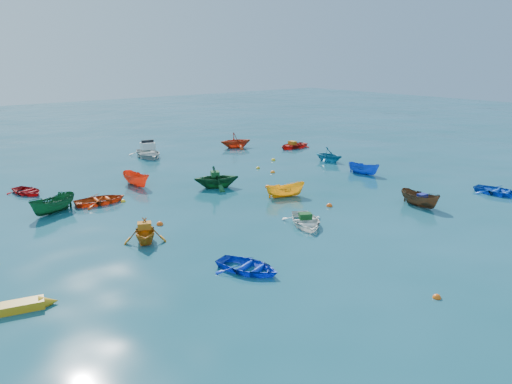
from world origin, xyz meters
TOP-DOWN VIEW (x-y plane):
  - ground at (0.00, 0.00)m, footprint 160.00×160.00m
  - dinghy_blue_sw at (-7.49, -3.70)m, footprint 3.01×3.52m
  - dinghy_white_near at (-1.26, -0.94)m, footprint 3.61×3.93m
  - sampan_brown_mid at (6.81, -2.85)m, footprint 1.30×2.90m
  - dinghy_blue_se at (13.33, -4.66)m, footprint 2.50×3.33m
  - dinghy_orange_w at (-9.34, 2.39)m, footprint 3.08×3.24m
  - sampan_yellow_mid at (1.69, 3.98)m, footprint 2.88×1.95m
  - dinghy_cyan_se at (12.22, 9.94)m, footprint 2.76×3.05m
  - dinghy_red_nw at (-8.49, 10.26)m, footprint 3.39×2.59m
  - sampan_orange_n at (-4.72, 12.84)m, footprint 1.34×3.03m
  - dinghy_green_n at (-0.53, 8.80)m, footprint 4.01×3.80m
  - dinghy_red_ne at (14.18, 16.63)m, footprint 3.57×2.67m
  - sampan_blue_far at (10.85, 4.92)m, footprint 1.55×2.79m
  - dinghy_red_far at (-11.48, 15.55)m, footprint 2.63×3.18m
  - dinghy_orange_far at (9.74, 20.30)m, footprint 3.78×3.48m
  - sampan_green_far at (-11.44, 10.09)m, footprint 3.32×2.23m
  - motorboat_white at (0.77, 21.76)m, footprint 3.80×4.73m
  - tarp_green_a at (-1.20, -0.85)m, footprint 0.85×0.79m
  - tarp_blue_a at (6.80, -3.00)m, footprint 0.61×0.49m
  - tarp_orange_a at (-9.32, 2.44)m, footprint 0.84×0.77m
  - tarp_green_b at (-0.62, 8.84)m, footprint 0.81×0.89m
  - tarp_orange_b at (14.08, 16.62)m, footprint 0.61×0.78m
  - buoy_or_a at (-3.29, -10.32)m, footprint 0.33×0.33m
  - buoy_ye_a at (-0.83, -0.45)m, footprint 0.33×0.33m
  - buoy_or_b at (2.38, 0.65)m, footprint 0.39×0.39m
  - buoy_or_c at (-7.55, 4.19)m, footprint 0.39×0.39m
  - buoy_ye_c at (5.59, 11.65)m, footprint 0.33×0.33m
  - buoy_or_d at (2.34, 6.58)m, footprint 0.35×0.35m
  - buoy_ye_d at (-7.23, 9.66)m, footprint 0.32×0.32m
  - buoy_or_e at (5.54, 9.73)m, footprint 0.37×0.37m
  - buoy_ye_e at (8.67, 13.27)m, footprint 0.39×0.39m

SIDE VIEW (x-z plane):
  - ground at x=0.00m, z-range 0.00..0.00m
  - dinghy_blue_sw at x=-7.49m, z-range -0.31..0.31m
  - dinghy_white_near at x=-1.26m, z-range -0.33..0.33m
  - sampan_brown_mid at x=6.81m, z-range -0.55..0.55m
  - dinghy_blue_se at x=13.33m, z-range -0.33..0.33m
  - dinghy_orange_w at x=-9.34m, z-range -0.67..0.67m
  - sampan_yellow_mid at x=1.69m, z-range -0.52..0.52m
  - dinghy_cyan_se at x=12.22m, z-range -0.69..0.69m
  - dinghy_red_nw at x=-8.49m, z-range -0.33..0.33m
  - sampan_orange_n at x=-4.72m, z-range -0.57..0.57m
  - dinghy_green_n at x=-0.53m, z-range -0.83..0.83m
  - dinghy_red_ne at x=14.18m, z-range -0.35..0.35m
  - sampan_blue_far at x=10.85m, z-range -0.51..0.51m
  - dinghy_red_far at x=-11.48m, z-range -0.29..0.29m
  - dinghy_orange_far at x=9.74m, z-range -0.83..0.83m
  - sampan_green_far at x=-11.44m, z-range -0.60..0.60m
  - motorboat_white at x=0.77m, z-range -0.74..0.74m
  - buoy_or_a at x=-3.29m, z-range -0.17..0.17m
  - buoy_ye_a at x=-0.83m, z-range -0.17..0.17m
  - buoy_or_b at x=2.38m, z-range -0.19..0.19m
  - buoy_or_c at x=-7.55m, z-range -0.19..0.19m
  - buoy_ye_c at x=5.59m, z-range -0.16..0.16m
  - buoy_or_d at x=2.34m, z-range -0.18..0.18m
  - buoy_ye_d at x=-7.23m, z-range -0.16..0.16m
  - buoy_or_e at x=5.54m, z-range -0.19..0.19m
  - buoy_ye_e at x=8.67m, z-range -0.19..0.19m
  - tarp_green_a at x=-1.20m, z-range 0.33..0.66m
  - tarp_orange_b at x=14.08m, z-range 0.35..0.71m
  - tarp_blue_a at x=6.80m, z-range 0.55..0.83m
  - tarp_orange_a at x=-9.32m, z-range 0.67..1.00m
  - tarp_green_b at x=-0.62m, z-range 0.83..1.18m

